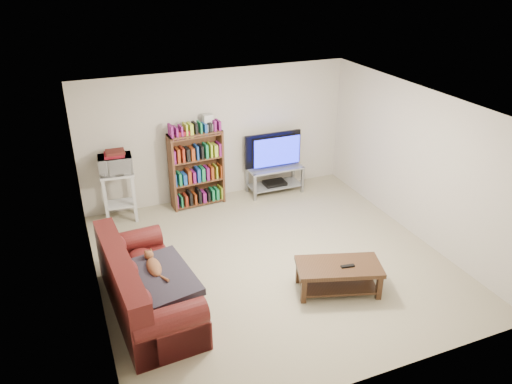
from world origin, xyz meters
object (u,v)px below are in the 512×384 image
coffee_table (338,273)px  bookshelf (197,168)px  sofa (143,291)px  tv_stand (275,175)px

coffee_table → bookshelf: size_ratio=0.90×
sofa → bookshelf: bookshelf is taller
sofa → bookshelf: size_ratio=1.55×
coffee_table → bookshelf: (-1.03, 3.25, 0.43)m
coffee_table → tv_stand: (0.48, 3.18, 0.07)m
coffee_table → bookshelf: bearing=125.5°
sofa → tv_stand: bearing=37.1°
sofa → bookshelf: bearing=56.9°
sofa → tv_stand: sofa is taller
bookshelf → coffee_table: bearing=-76.3°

